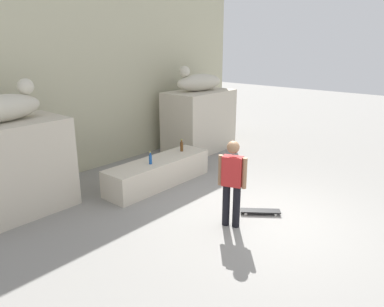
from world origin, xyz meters
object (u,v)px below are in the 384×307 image
Objects in this scene: statue_reclining_left at (3,107)px; bottle_blue at (150,159)px; skater at (232,180)px; statue_reclining_right at (198,82)px; skateboard at (260,211)px; bottle_brown at (182,146)px.

statue_reclining_left reaches higher than bottle_blue.
statue_reclining_right is at bearing -61.30° from skater.
skateboard is at bearing -78.30° from bottle_blue.
bottle_blue is at bearing -23.67° from skater.
statue_reclining_right is 1.01× the size of skater.
skateboard is 2.44× the size of bottle_brown.
statue_reclining_right reaches higher than bottle_brown.
bottle_brown is (-2.01, -1.11, -1.41)m from statue_reclining_right.
statue_reclining_left and statue_reclining_right have the same top height.
bottle_blue is (-3.25, -1.25, -1.42)m from statue_reclining_right.
bottle_brown is at bearing -23.88° from statue_reclining_left.
statue_reclining_left is at bearing 13.55° from statue_reclining_right.
skateboard is 2.94m from bottle_brown.
bottle_blue is (2.57, -1.25, -1.42)m from statue_reclining_left.
skateboard is at bearing 68.60° from statue_reclining_right.
skateboard is at bearing -120.85° from skater.
statue_reclining_left reaches higher than bottle_brown.
skater is 1.18m from skateboard.
skater reaches higher than skateboard.
statue_reclining_left is 0.98× the size of statue_reclining_right.
skater is at bearing 60.09° from statue_reclining_right.
bottle_blue is (-1.24, -0.14, -0.01)m from bottle_brown.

